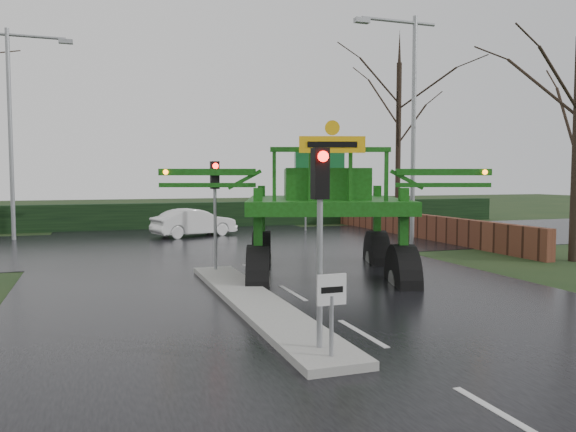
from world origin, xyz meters
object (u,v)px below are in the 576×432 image
object	(u,v)px
traffic_signal_mid	(215,192)
traffic_signal_far	(306,185)
keep_left_sign	(332,302)
white_sedan	(194,237)
traffic_signal_near	(320,204)
street_light_left_far	(17,115)
crop_sprayer	(258,189)
street_light_right	(408,109)

from	to	relation	value
traffic_signal_mid	traffic_signal_far	distance (m)	14.75
keep_left_sign	white_sedan	size ratio (longest dim) A/B	0.32
traffic_signal_near	traffic_signal_mid	size ratio (longest dim) A/B	1.00
white_sedan	traffic_signal_mid	bearing A→B (deg)	155.61
street_light_left_far	white_sedan	size ratio (longest dim) A/B	2.35
white_sedan	street_light_left_far	bearing A→B (deg)	64.04
traffic_signal_far	crop_sprayer	distance (m)	15.87
street_light_right	white_sedan	size ratio (longest dim) A/B	2.35
traffic_signal_mid	street_light_left_far	bearing A→B (deg)	118.86
traffic_signal_mid	street_light_left_far	world-z (taller)	street_light_left_far
street_light_right	white_sedan	world-z (taller)	street_light_right
keep_left_sign	street_light_left_far	world-z (taller)	street_light_left_far
keep_left_sign	traffic_signal_far	bearing A→B (deg)	70.07
keep_left_sign	street_light_left_far	size ratio (longest dim) A/B	0.14
keep_left_sign	white_sedan	xyz separation A→B (m)	(1.28, 20.35, -1.06)
traffic_signal_near	street_light_left_far	world-z (taller)	street_light_left_far
traffic_signal_far	keep_left_sign	bearing A→B (deg)	70.07
traffic_signal_near	street_light_right	xyz separation A→B (m)	(9.49, 13.01, 3.40)
keep_left_sign	crop_sprayer	xyz separation A→B (m)	(0.88, 7.23, 1.66)
keep_left_sign	traffic_signal_mid	bearing A→B (deg)	90.00
crop_sprayer	white_sedan	bearing A→B (deg)	106.11
traffic_signal_mid	crop_sprayer	world-z (taller)	crop_sprayer
traffic_signal_near	traffic_signal_mid	bearing A→B (deg)	90.00
traffic_signal_near	traffic_signal_far	bearing A→B (deg)	69.64
keep_left_sign	traffic_signal_near	bearing A→B (deg)	90.00
traffic_signal_far	traffic_signal_near	bearing A→B (deg)	69.64
keep_left_sign	traffic_signal_far	distance (m)	22.93
traffic_signal_near	street_light_right	bearing A→B (deg)	53.87
traffic_signal_mid	street_light_right	world-z (taller)	street_light_right
street_light_left_far	street_light_right	bearing A→B (deg)	-26.02
keep_left_sign	street_light_right	bearing A→B (deg)	54.88
street_light_right	street_light_left_far	xyz separation A→B (m)	(-16.39, 8.00, 0.00)
traffic_signal_near	white_sedan	bearing A→B (deg)	86.31
traffic_signal_mid	crop_sprayer	xyz separation A→B (m)	(0.88, -1.76, 0.12)
street_light_left_far	white_sedan	xyz separation A→B (m)	(8.18, -1.15, -5.99)
keep_left_sign	traffic_signal_near	distance (m)	1.61
street_light_right	street_light_left_far	bearing A→B (deg)	153.98
traffic_signal_mid	keep_left_sign	bearing A→B (deg)	-90.00
keep_left_sign	street_light_right	xyz separation A→B (m)	(9.49, 13.50, 4.93)
traffic_signal_far	street_light_left_far	distance (m)	15.08
traffic_signal_far	white_sedan	xyz separation A→B (m)	(-6.52, -1.16, -2.59)
traffic_signal_near	crop_sprayer	xyz separation A→B (m)	(0.88, 6.74, 0.12)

